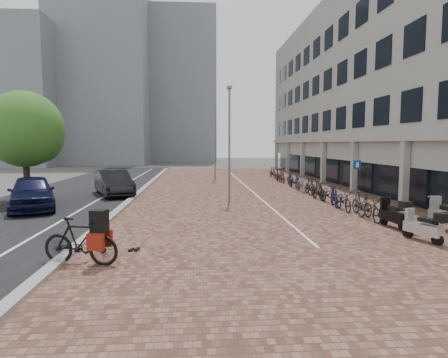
# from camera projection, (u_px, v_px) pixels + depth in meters

# --- Properties ---
(ground) EXTENTS (140.00, 140.00, 0.00)m
(ground) POSITION_uv_depth(u_px,v_px,m) (236.00, 228.00, 14.25)
(ground) COLOR #474442
(ground) RESTS_ON ground
(plaza_brick) EXTENTS (14.50, 42.00, 0.04)m
(plaza_brick) POSITION_uv_depth(u_px,v_px,m) (246.00, 189.00, 26.32)
(plaza_brick) COLOR brown
(plaza_brick) RESTS_ON ground
(street_asphalt) EXTENTS (8.00, 50.00, 0.03)m
(street_asphalt) POSITION_uv_depth(u_px,v_px,m) (84.00, 191.00, 25.51)
(street_asphalt) COLOR black
(street_asphalt) RESTS_ON ground
(curb) EXTENTS (0.35, 42.00, 0.14)m
(curb) POSITION_uv_depth(u_px,v_px,m) (143.00, 189.00, 25.79)
(curb) COLOR gray
(curb) RESTS_ON ground
(lane_line) EXTENTS (0.12, 44.00, 0.00)m
(lane_line) POSITION_uv_depth(u_px,v_px,m) (114.00, 190.00, 25.66)
(lane_line) COLOR white
(lane_line) RESTS_ON street_asphalt
(parking_line) EXTENTS (0.10, 30.00, 0.00)m
(parking_line) POSITION_uv_depth(u_px,v_px,m) (249.00, 189.00, 26.33)
(parking_line) COLOR white
(parking_line) RESTS_ON plaza_brick
(office_building) EXTENTS (8.40, 40.00, 15.00)m
(office_building) POSITION_uv_depth(u_px,v_px,m) (376.00, 77.00, 30.31)
(office_building) COLOR #9F9F9A
(office_building) RESTS_ON ground
(bg_towers) EXTENTS (33.00, 23.00, 32.00)m
(bg_towers) POSITION_uv_depth(u_px,v_px,m) (115.00, 76.00, 60.49)
(bg_towers) COLOR gray
(bg_towers) RESTS_ON ground
(car_navy) EXTENTS (3.62, 5.25, 1.66)m
(car_navy) POSITION_uv_depth(u_px,v_px,m) (32.00, 193.00, 18.17)
(car_navy) COLOR black
(car_navy) RESTS_ON ground
(car_dark) EXTENTS (3.35, 5.03, 1.57)m
(car_dark) POSITION_uv_depth(u_px,v_px,m) (114.00, 183.00, 23.16)
(car_dark) COLOR black
(car_dark) RESTS_ON ground
(hero_bike) EXTENTS (2.17, 1.09, 1.48)m
(hero_bike) POSITION_uv_depth(u_px,v_px,m) (80.00, 240.00, 9.89)
(hero_bike) COLOR black
(hero_bike) RESTS_ON ground
(shoes) EXTENTS (0.40, 0.35, 0.09)m
(shoes) POSITION_uv_depth(u_px,v_px,m) (134.00, 250.00, 11.14)
(shoes) COLOR black
(shoes) RESTS_ON ground
(scooter_front) EXTENTS (0.96, 1.59, 1.04)m
(scooter_front) POSITION_uv_depth(u_px,v_px,m) (423.00, 226.00, 12.22)
(scooter_front) COLOR #B9B9BF
(scooter_front) RESTS_ON ground
(scooter_mid) EXTENTS (0.67, 1.69, 1.13)m
(scooter_mid) POSITION_uv_depth(u_px,v_px,m) (394.00, 214.00, 14.13)
(scooter_mid) COLOR black
(scooter_mid) RESTS_ON ground
(scooter_back) EXTENTS (0.60, 1.82, 1.25)m
(scooter_back) POSITION_uv_depth(u_px,v_px,m) (446.00, 215.00, 13.64)
(scooter_back) COLOR #ADACB1
(scooter_back) RESTS_ON ground
(parking_sign) EXTENTS (0.47, 0.16, 2.26)m
(parking_sign) POSITION_uv_depth(u_px,v_px,m) (357.00, 174.00, 20.71)
(parking_sign) COLOR slate
(parking_sign) RESTS_ON ground
(lamp_near) EXTENTS (0.12, 0.12, 6.12)m
(lamp_near) POSITION_uv_depth(u_px,v_px,m) (229.00, 146.00, 20.17)
(lamp_near) COLOR slate
(lamp_near) RESTS_ON ground
(lamp_far) EXTENTS (0.12, 0.12, 6.03)m
(lamp_far) POSITION_uv_depth(u_px,v_px,m) (215.00, 145.00, 32.36)
(lamp_far) COLOR slate
(lamp_far) RESTS_ON ground
(street_tree) EXTENTS (4.14, 4.14, 6.02)m
(street_tree) POSITION_uv_depth(u_px,v_px,m) (27.00, 132.00, 20.78)
(street_tree) COLOR #382619
(street_tree) RESTS_ON ground
(bike_row) EXTENTS (1.33, 21.45, 1.05)m
(bike_row) POSITION_uv_depth(u_px,v_px,m) (302.00, 184.00, 25.19)
(bike_row) COLOR #222328
(bike_row) RESTS_ON ground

